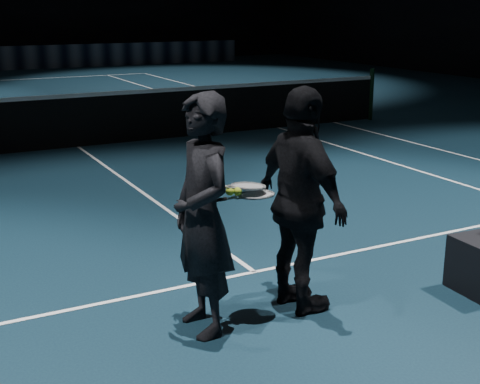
# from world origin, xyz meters

# --- Properties ---
(floor) EXTENTS (36.00, 36.00, 0.00)m
(floor) POSITION_xyz_m (0.00, 0.00, 0.00)
(floor) COLOR black
(floor) RESTS_ON ground
(court_lines) EXTENTS (10.98, 23.78, 0.01)m
(court_lines) POSITION_xyz_m (0.00, 0.00, 0.00)
(court_lines) COLOR white
(court_lines) RESTS_ON floor
(net_post_right) EXTENTS (0.10, 0.10, 1.10)m
(net_post_right) POSITION_xyz_m (6.40, 0.00, 0.55)
(net_post_right) COLOR black
(net_post_right) RESTS_ON floor
(net_mesh) EXTENTS (12.80, 0.02, 0.86)m
(net_mesh) POSITION_xyz_m (0.00, 0.00, 0.45)
(net_mesh) COLOR black
(net_mesh) RESTS_ON floor
(net_tape) EXTENTS (12.80, 0.03, 0.07)m
(net_tape) POSITION_xyz_m (0.00, 0.00, 0.92)
(net_tape) COLOR white
(net_tape) RESTS_ON net_mesh
(player_a) EXTENTS (0.44, 0.67, 1.83)m
(player_a) POSITION_xyz_m (-0.89, -7.21, 0.92)
(player_a) COLOR black
(player_a) RESTS_ON floor
(player_b) EXTENTS (0.50, 1.10, 1.83)m
(player_b) POSITION_xyz_m (-0.04, -7.23, 0.92)
(player_b) COLOR black
(player_b) RESTS_ON floor
(racket_lower) EXTENTS (0.69, 0.24, 0.03)m
(racket_lower) POSITION_xyz_m (-0.44, -7.22, 1.03)
(racket_lower) COLOR black
(racket_lower) RESTS_ON player_a
(racket_upper) EXTENTS (0.69, 0.25, 0.10)m
(racket_upper) POSITION_xyz_m (-0.49, -7.18, 1.09)
(racket_upper) COLOR black
(racket_upper) RESTS_ON player_b
(tennis_balls) EXTENTS (0.12, 0.10, 0.12)m
(tennis_balls) POSITION_xyz_m (-0.63, -7.21, 1.09)
(tennis_balls) COLOR #D3E530
(tennis_balls) RESTS_ON racket_upper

